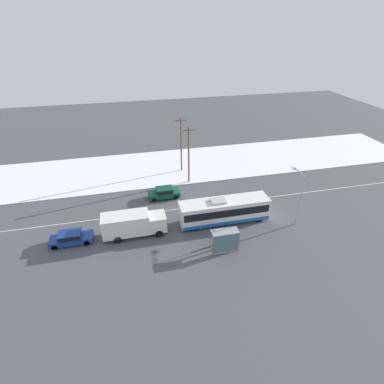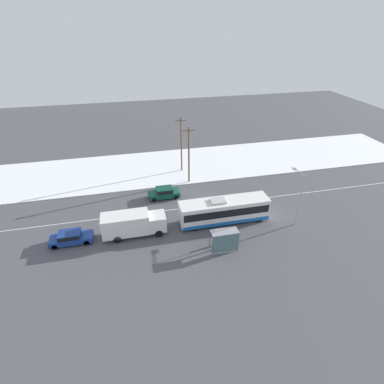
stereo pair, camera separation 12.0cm
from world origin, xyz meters
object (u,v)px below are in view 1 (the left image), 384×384
at_px(pedestrian_at_stop, 226,235).
at_px(city_bus, 224,210).
at_px(sedan_car, 164,192).
at_px(streetlamp, 299,192).
at_px(parked_car_near_truck, 71,237).
at_px(box_truck, 133,224).
at_px(bus_shelter, 225,238).
at_px(utility_pole_roadside, 189,155).
at_px(utility_pole_snowlot, 181,144).

bearing_deg(pedestrian_at_stop, city_bus, 74.86).
bearing_deg(pedestrian_at_stop, sedan_car, 115.49).
xyz_separation_m(sedan_car, streetlamp, (14.58, -9.20, 3.45)).
relative_size(parked_car_near_truck, pedestrian_at_stop, 2.88).
relative_size(box_truck, parked_car_near_truck, 1.55).
height_order(bus_shelter, utility_pole_roadside, utility_pole_roadside).
distance_m(city_bus, streetlamp, 8.95).
relative_size(pedestrian_at_stop, streetlamp, 0.24).
distance_m(streetlamp, utility_pole_roadside, 16.38).
xyz_separation_m(sedan_car, utility_pole_roadside, (4.34, 3.58, 3.72)).
distance_m(pedestrian_at_stop, utility_pole_snowlot, 19.14).
relative_size(sedan_car, streetlamp, 0.65).
relative_size(city_bus, utility_pole_snowlot, 1.23).
relative_size(streetlamp, utility_pole_roadside, 0.76).
relative_size(box_truck, streetlamp, 1.08).
distance_m(sedan_car, streetlamp, 17.59).
relative_size(pedestrian_at_stop, utility_pole_roadside, 0.18).
xyz_separation_m(box_truck, pedestrian_at_stop, (9.89, -3.65, -0.62)).
height_order(sedan_car, utility_pole_roadside, utility_pole_roadside).
relative_size(sedan_car, utility_pole_roadside, 0.50).
height_order(bus_shelter, streetlamp, streetlamp).
bearing_deg(bus_shelter, utility_pole_snowlot, 91.93).
relative_size(sedan_car, bus_shelter, 1.48).
relative_size(box_truck, bus_shelter, 2.46).
height_order(pedestrian_at_stop, utility_pole_snowlot, utility_pole_snowlot).
height_order(box_truck, sedan_car, box_truck).
relative_size(parked_car_near_truck, bus_shelter, 1.58).
height_order(sedan_car, pedestrian_at_stop, pedestrian_at_stop).
xyz_separation_m(box_truck, streetlamp, (19.21, -1.81, 2.68)).
relative_size(sedan_car, parked_car_near_truck, 0.94).
bearing_deg(utility_pole_roadside, utility_pole_snowlot, 94.08).
xyz_separation_m(sedan_car, pedestrian_at_stop, (5.26, -11.03, 0.16)).
bearing_deg(streetlamp, parked_car_near_truck, 175.77).
xyz_separation_m(parked_car_near_truck, bus_shelter, (16.17, -5.07, 0.90)).
xyz_separation_m(utility_pole_roadside, utility_pole_snowlot, (-0.30, 4.14, 0.09)).
height_order(sedan_car, parked_car_near_truck, sedan_car).
bearing_deg(sedan_car, box_truck, 57.92).
bearing_deg(sedan_car, bus_shelter, 110.93).
distance_m(sedan_car, pedestrian_at_stop, 12.22).
bearing_deg(parked_car_near_truck, streetlamp, -4.23).
bearing_deg(parked_car_near_truck, bus_shelter, -17.40).
distance_m(box_truck, pedestrian_at_stop, 10.56).
xyz_separation_m(streetlamp, utility_pole_roadside, (-10.25, 12.78, 0.26)).
height_order(sedan_car, utility_pole_snowlot, utility_pole_snowlot).
relative_size(city_bus, pedestrian_at_stop, 6.82).
bearing_deg(utility_pole_snowlot, box_truck, -119.86).
bearing_deg(bus_shelter, box_truck, 152.08).
bearing_deg(city_bus, pedestrian_at_stop, -105.14).
height_order(box_truck, parked_car_near_truck, box_truck).
distance_m(pedestrian_at_stop, bus_shelter, 1.58).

